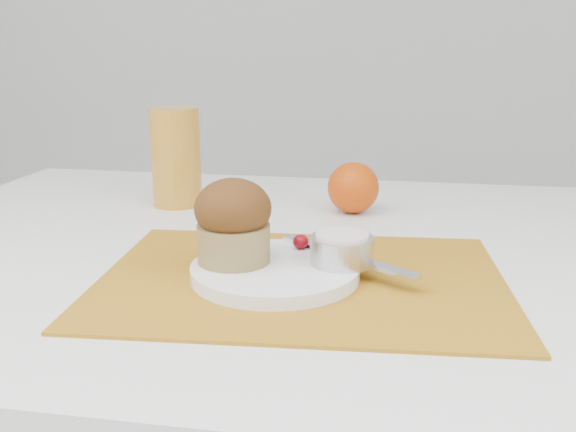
% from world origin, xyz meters
% --- Properties ---
extents(placemat, '(0.45, 0.34, 0.00)m').
position_xyz_m(placemat, '(-0.01, -0.07, 0.75)').
color(placemat, '#B07418').
rests_on(placemat, table).
extents(plate, '(0.22, 0.22, 0.01)m').
position_xyz_m(plate, '(-0.03, -0.08, 0.76)').
color(plate, white).
rests_on(plate, placemat).
extents(ramekin, '(0.07, 0.07, 0.03)m').
position_xyz_m(ramekin, '(0.04, -0.06, 0.78)').
color(ramekin, '#BABBBF').
rests_on(ramekin, plate).
extents(cream, '(0.07, 0.07, 0.01)m').
position_xyz_m(cream, '(0.04, -0.06, 0.80)').
color(cream, silver).
rests_on(cream, ramekin).
extents(raspberry_near, '(0.02, 0.02, 0.02)m').
position_xyz_m(raspberry_near, '(-0.02, -0.02, 0.78)').
color(raspberry_near, '#530208').
rests_on(raspberry_near, plate).
extents(raspberry_far, '(0.02, 0.02, 0.02)m').
position_xyz_m(raspberry_far, '(0.01, -0.04, 0.78)').
color(raspberry_far, '#550212').
rests_on(raspberry_far, plate).
extents(butter_knife, '(0.16, 0.12, 0.00)m').
position_xyz_m(butter_knife, '(0.04, -0.04, 0.77)').
color(butter_knife, silver).
rests_on(butter_knife, plate).
extents(orange, '(0.08, 0.08, 0.08)m').
position_xyz_m(orange, '(0.03, 0.22, 0.79)').
color(orange, '#CF4707').
rests_on(orange, table).
extents(juice_glass, '(0.09, 0.09, 0.15)m').
position_xyz_m(juice_glass, '(-0.25, 0.22, 0.83)').
color(juice_glass, orange).
rests_on(juice_glass, table).
extents(muffin, '(0.10, 0.10, 0.09)m').
position_xyz_m(muffin, '(-0.08, -0.07, 0.81)').
color(muffin, '#9A804A').
rests_on(muffin, plate).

